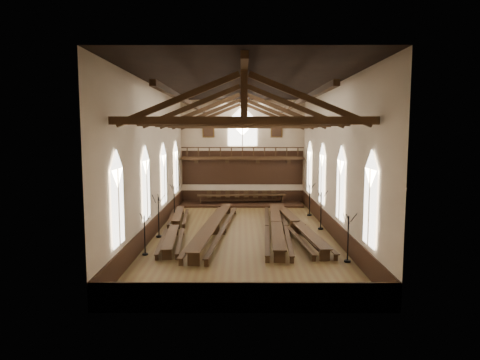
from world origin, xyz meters
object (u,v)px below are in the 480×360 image
at_px(candelabrum_right_mid, 321,217).
at_px(candelabrum_right_far, 310,206).
at_px(refectory_row_c, 276,224).
at_px(candelabrum_left_mid, 159,224).
at_px(candelabrum_right_near, 348,247).
at_px(refectory_row_b, 215,225).
at_px(high_table, 242,196).
at_px(candelabrum_left_near, 145,242).
at_px(candelabrum_left_far, 174,207).
at_px(dais, 242,204).
at_px(refectory_row_a, 175,225).
at_px(refectory_row_d, 296,224).

distance_m(candelabrum_right_mid, candelabrum_right_far, 5.05).
xyz_separation_m(refectory_row_c, candelabrum_right_mid, (3.23, 0.89, 0.29)).
bearing_deg(candelabrum_left_mid, candelabrum_right_mid, 11.83).
relative_size(refectory_row_c, candelabrum_right_near, 5.57).
xyz_separation_m(refectory_row_b, high_table, (1.86, 11.50, 0.28)).
xyz_separation_m(candelabrum_left_near, candelabrum_right_mid, (11.10, 6.42, 0.14)).
height_order(refectory_row_b, candelabrum_left_mid, candelabrum_left_mid).
distance_m(candelabrum_left_far, candelabrum_right_far, 11.13).
bearing_deg(candelabrum_left_near, high_table, 71.78).
bearing_deg(candelabrum_right_near, candelabrum_right_far, 90.00).
distance_m(refectory_row_c, candelabrum_right_mid, 3.36).
height_order(dais, high_table, high_table).
distance_m(refectory_row_b, candelabrum_right_far, 9.83).
distance_m(candelabrum_left_mid, candelabrum_right_mid, 11.34).
relative_size(refectory_row_c, candelabrum_right_mid, 5.21).
bearing_deg(high_table, candelabrum_right_near, -72.57).
distance_m(dais, candelabrum_left_far, 8.11).
relative_size(dais, candelabrum_left_mid, 3.98).
bearing_deg(candelabrum_right_far, refectory_row_a, -149.94).
relative_size(refectory_row_a, refectory_row_c, 0.93).
relative_size(high_table, candelabrum_left_far, 3.11).
bearing_deg(candelabrum_right_mid, refectory_row_d, -158.08).
distance_m(refectory_row_d, candelabrum_right_near, 7.23).
bearing_deg(refectory_row_c, candelabrum_left_mid, -169.70).
bearing_deg(candelabrum_left_far, high_table, 47.40).
bearing_deg(refectory_row_b, refectory_row_d, 5.65).
relative_size(refectory_row_b, candelabrum_right_far, 5.48).
bearing_deg(candelabrum_left_near, refectory_row_d, 31.57).
relative_size(refectory_row_b, refectory_row_c, 1.02).
relative_size(refectory_row_d, candelabrum_left_far, 5.27).
xyz_separation_m(dais, candelabrum_left_mid, (-5.47, -12.52, 0.77)).
bearing_deg(candelabrum_left_mid, high_table, 66.39).
relative_size(refectory_row_d, candelabrum_left_mid, 5.02).
bearing_deg(candelabrum_left_mid, refectory_row_a, 59.96).
xyz_separation_m(refectory_row_a, refectory_row_c, (7.04, -0.00, 0.09)).
bearing_deg(high_table, candelabrum_right_mid, -61.09).
distance_m(refectory_row_d, candelabrum_right_far, 6.10).
distance_m(refectory_row_a, candelabrum_right_mid, 10.32).
bearing_deg(candelabrum_right_mid, candelabrum_right_far, 90.00).
relative_size(dais, candelabrum_left_near, 4.77).
bearing_deg(refectory_row_a, candelabrum_right_mid, 4.97).
distance_m(refectory_row_c, candelabrum_left_near, 9.62).
bearing_deg(candelabrum_left_near, candelabrum_right_far, 45.96).
xyz_separation_m(high_table, candelabrum_left_mid, (-5.47, -12.52, -0.01)).
bearing_deg(refectory_row_b, dais, 80.80).
xyz_separation_m(refectory_row_b, refectory_row_d, (5.63, 0.56, -0.06)).
bearing_deg(refectory_row_a, candelabrum_left_near, -98.51).
xyz_separation_m(refectory_row_d, candelabrum_left_mid, (-9.24, -1.58, 0.33)).
distance_m(refectory_row_b, candelabrum_right_near, 9.87).
relative_size(dais, candelabrum_right_mid, 4.02).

